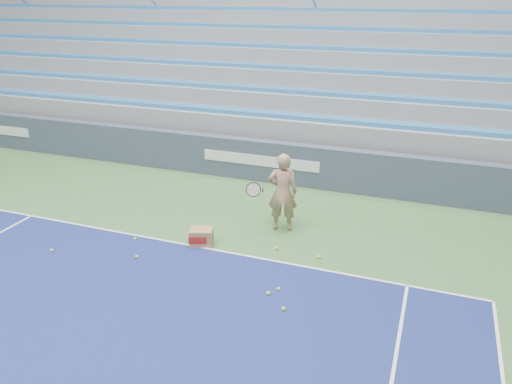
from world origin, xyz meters
TOP-DOWN VIEW (x-y plane):
  - sponsor_barrier at (0.00, 15.88)m, footprint 30.00×0.32m
  - bleachers at (0.00, 21.60)m, footprint 31.00×9.15m
  - tennis_player at (1.40, 13.24)m, footprint 0.95×0.89m
  - ball_box at (0.10, 12.02)m, footprint 0.54×0.48m
  - tennis_ball_0 at (2.07, 10.97)m, footprint 0.07×0.07m
  - tennis_ball_1 at (2.45, 12.29)m, footprint 0.07×0.07m
  - tennis_ball_2 at (1.94, 10.79)m, footprint 0.07×0.07m
  - tennis_ball_3 at (1.58, 12.33)m, footprint 0.07×0.07m
  - tennis_ball_4 at (-2.51, 10.72)m, footprint 0.07×0.07m
  - tennis_ball_5 at (-1.26, 11.70)m, footprint 0.07×0.07m
  - tennis_ball_6 at (2.32, 10.46)m, footprint 0.07×0.07m
  - tennis_ball_7 at (-0.82, 11.08)m, footprint 0.07×0.07m

SIDE VIEW (x-z plane):
  - tennis_ball_0 at x=2.07m, z-range 0.00..0.07m
  - tennis_ball_1 at x=2.45m, z-range 0.00..0.07m
  - tennis_ball_2 at x=1.94m, z-range 0.00..0.07m
  - tennis_ball_3 at x=1.58m, z-range 0.00..0.07m
  - tennis_ball_4 at x=-2.51m, z-range 0.00..0.07m
  - tennis_ball_5 at x=-1.26m, z-range 0.00..0.07m
  - tennis_ball_6 at x=2.32m, z-range 0.00..0.07m
  - tennis_ball_7 at x=-0.82m, z-range 0.00..0.07m
  - ball_box at x=0.10m, z-range 0.00..0.34m
  - sponsor_barrier at x=0.00m, z-range 0.00..1.10m
  - tennis_player at x=1.40m, z-range 0.00..1.70m
  - bleachers at x=0.00m, z-range -1.29..6.01m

